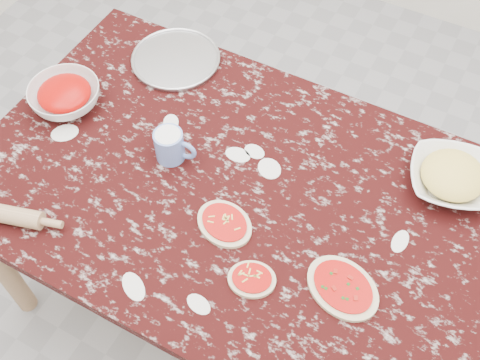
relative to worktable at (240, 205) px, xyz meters
name	(u,v)px	position (x,y,z in m)	size (l,w,h in m)	color
ground	(240,296)	(0.00, 0.00, -0.67)	(4.00, 4.00, 0.00)	gray
worktable	(240,205)	(0.00, 0.00, 0.00)	(1.60, 1.00, 0.75)	black
pizza_tray	(176,60)	(-0.45, 0.37, 0.09)	(0.30, 0.30, 0.01)	#B2B2B7
sauce_bowl	(65,96)	(-0.65, 0.03, 0.12)	(0.23, 0.23, 0.07)	white
cheese_bowl	(451,179)	(0.53, 0.31, 0.11)	(0.24, 0.24, 0.06)	white
flour_mug	(171,146)	(-0.24, 0.01, 0.14)	(0.13, 0.09, 0.10)	#6784D1
pizza_left	(224,224)	(0.02, -0.13, 0.09)	(0.20, 0.18, 0.02)	beige
pizza_mid	(252,279)	(0.16, -0.24, 0.09)	(0.16, 0.14, 0.02)	beige
pizza_right	(343,288)	(0.38, -0.15, 0.09)	(0.25, 0.22, 0.02)	beige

